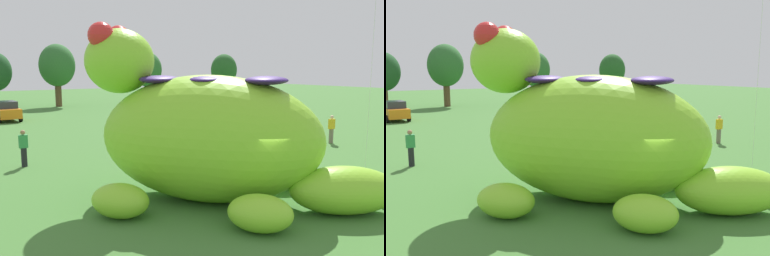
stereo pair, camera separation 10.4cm
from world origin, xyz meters
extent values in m
plane|color=#427533|center=(0.00, 0.00, 0.00)|extent=(160.00, 160.00, 0.00)
ellipsoid|color=#8CD12D|center=(-1.26, 1.69, 2.15)|extent=(7.84, 8.29, 4.29)
ellipsoid|color=#8CD12D|center=(-3.36, 4.17, 4.75)|extent=(3.34, 3.37, 2.27)
sphere|color=red|center=(-4.05, 4.02, 5.60)|extent=(0.91, 0.91, 0.91)
sphere|color=red|center=(-3.10, 4.83, 5.60)|extent=(0.91, 0.91, 0.91)
ellipsoid|color=navy|center=(-2.37, 3.00, 4.12)|extent=(2.20, 2.16, 0.29)
ellipsoid|color=navy|center=(-1.26, 1.69, 4.12)|extent=(2.20, 2.16, 0.29)
ellipsoid|color=navy|center=(-0.03, 0.23, 4.12)|extent=(2.20, 2.16, 0.29)
ellipsoid|color=#8CD12D|center=(-4.44, 1.75, 0.52)|extent=(2.19, 2.25, 1.05)
ellipsoid|color=#8CD12D|center=(-0.80, 4.83, 0.52)|extent=(2.19, 2.25, 1.05)
ellipsoid|color=#8CD12D|center=(-1.59, -1.33, 0.52)|extent=(2.19, 2.25, 1.05)
ellipsoid|color=#8CD12D|center=(1.77, 1.50, 0.52)|extent=(2.19, 2.25, 1.05)
ellipsoid|color=#8CD12D|center=(1.57, -1.66, 0.75)|extent=(3.83, 3.19, 1.50)
cube|color=orange|center=(-3.91, 28.56, 0.72)|extent=(1.96, 4.20, 0.80)
cube|color=#2D333D|center=(-3.90, 28.41, 1.42)|extent=(1.62, 2.06, 0.60)
cylinder|color=black|center=(-3.15, 29.88, 0.32)|extent=(0.28, 0.65, 0.64)
cylinder|color=black|center=(-2.98, 27.34, 0.32)|extent=(0.28, 0.65, 0.64)
cylinder|color=brown|center=(3.39, 39.73, 1.30)|extent=(0.74, 0.74, 2.60)
ellipsoid|color=#2D662D|center=(3.39, 39.73, 4.89)|extent=(4.16, 4.16, 4.99)
cylinder|color=brown|center=(14.37, 38.01, 1.17)|extent=(0.67, 0.67, 2.33)
ellipsoid|color=#2D662D|center=(14.37, 38.01, 4.38)|extent=(3.73, 3.73, 4.48)
cylinder|color=brown|center=(25.64, 36.57, 1.15)|extent=(0.66, 0.66, 2.30)
ellipsoid|color=#235623|center=(25.64, 36.57, 4.32)|extent=(3.68, 3.68, 4.41)
cylinder|color=#726656|center=(11.13, 6.42, 0.44)|extent=(0.26, 0.26, 0.88)
cube|color=gold|center=(11.13, 6.42, 1.18)|extent=(0.38, 0.22, 0.60)
sphere|color=beige|center=(11.13, 6.42, 1.60)|extent=(0.22, 0.22, 0.22)
cylinder|color=black|center=(-5.71, 10.16, 0.44)|extent=(0.26, 0.26, 0.88)
cube|color=#338C4C|center=(-5.71, 10.16, 1.18)|extent=(0.38, 0.22, 0.60)
sphere|color=#9E7051|center=(-5.71, 10.16, 1.60)|extent=(0.22, 0.22, 0.22)
cylinder|color=brown|center=(5.79, 0.47, 0.07)|extent=(0.06, 0.06, 0.15)
cylinder|color=silver|center=(5.79, 0.47, 4.43)|extent=(0.01, 0.01, 8.57)
camera|label=1|loc=(-8.89, -9.29, 4.49)|focal=37.55mm
camera|label=2|loc=(-8.80, -9.35, 4.49)|focal=37.55mm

